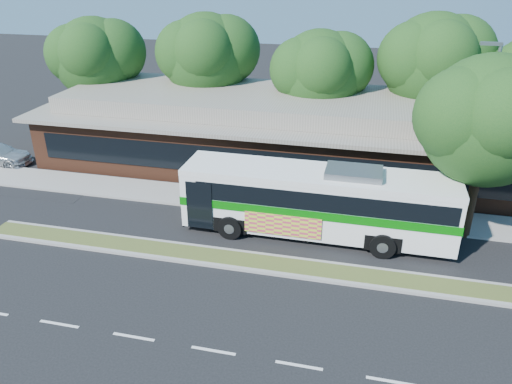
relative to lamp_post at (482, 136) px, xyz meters
The scene contains 12 objects.
ground 12.31m from the lamp_post, 147.90° to the right, with size 120.00×120.00×0.00m, color black.
median_strip 12.00m from the lamp_post, 150.55° to the right, with size 26.00×1.10×0.15m, color #404A1F.
sidewalk 10.73m from the lamp_post, behind, with size 44.00×2.60×0.12m, color gray.
parking_lot 28.28m from the lamp_post, behind, with size 14.00×12.00×0.01m, color black.
plaza_building 12.17m from the lamp_post, 143.84° to the left, with size 33.20×11.20×4.45m.
lamp_post is the anchor object (origin of this frame).
tree_bg_a 25.84m from the lamp_post, 159.27° to the left, with size 6.47×5.80×8.63m.
tree_bg_b 19.10m from the lamp_post, 147.83° to the left, with size 6.69×6.00×9.00m.
tree_bg_c 12.27m from the lamp_post, 131.77° to the left, with size 6.24×5.60×8.26m.
tree_bg_d 10.32m from the lamp_post, 96.28° to the left, with size 6.91×6.20×9.37m.
transit_bus 7.96m from the lamp_post, 162.72° to the right, with size 12.91×3.11×3.61m.
sidewalk_tree 1.26m from the lamp_post, 54.29° to the right, with size 6.52×5.85×8.75m.
Camera 1 is at (4.48, -17.53, 12.41)m, focal length 35.00 mm.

